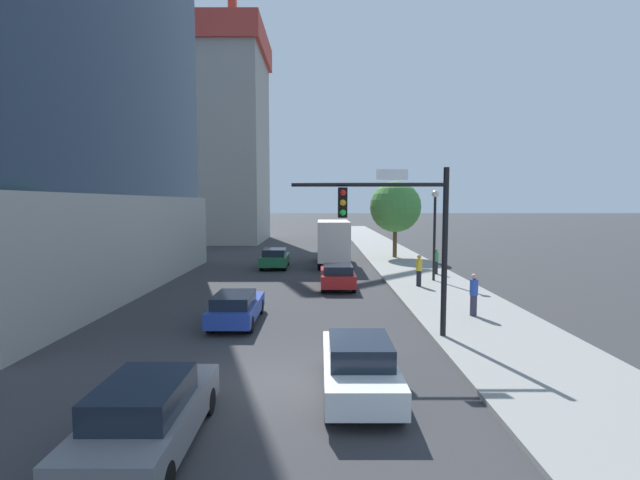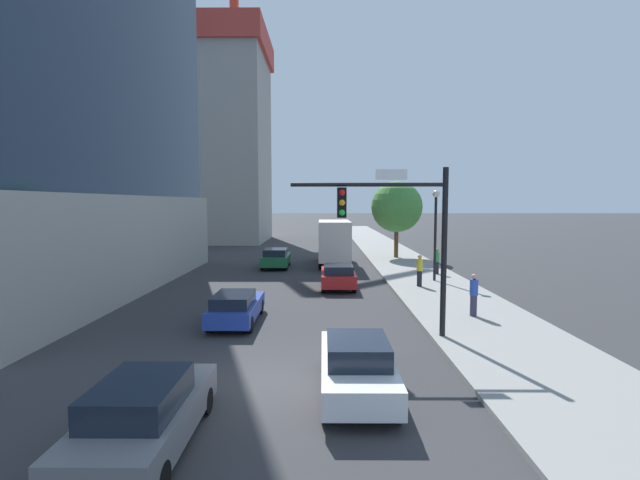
# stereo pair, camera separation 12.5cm
# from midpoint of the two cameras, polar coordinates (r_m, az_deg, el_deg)

# --- Properties ---
(ground_plane) EXTENTS (400.00, 400.00, 0.00)m
(ground_plane) POSITION_cam_midpoint_polar(r_m,az_deg,el_deg) (12.95, -4.84, -17.44)
(ground_plane) COLOR #333335
(sidewalk) EXTENTS (5.07, 120.00, 0.15)m
(sidewalk) POSITION_cam_midpoint_polar(r_m,az_deg,el_deg) (32.95, 11.69, -3.77)
(sidewalk) COLOR gray
(sidewalk) RESTS_ON ground
(construction_building) EXTENTS (20.60, 14.11, 34.38)m
(construction_building) POSITION_cam_midpoint_polar(r_m,az_deg,el_deg) (60.30, -13.88, 13.55)
(construction_building) COLOR #9E9B93
(construction_building) RESTS_ON ground
(traffic_light_pole) EXTENTS (5.48, 0.48, 5.96)m
(traffic_light_pole) POSITION_cam_midpoint_polar(r_m,az_deg,el_deg) (16.10, 9.80, 2.31)
(traffic_light_pole) COLOR black
(traffic_light_pole) RESTS_ON sidewalk
(street_lamp) EXTENTS (0.44, 0.44, 5.48)m
(street_lamp) POSITION_cam_midpoint_polar(r_m,az_deg,el_deg) (28.27, 14.43, 2.31)
(street_lamp) COLOR black
(street_lamp) RESTS_ON sidewalk
(street_tree) EXTENTS (4.39, 4.39, 6.57)m
(street_tree) POSITION_cam_midpoint_polar(r_m,az_deg,el_deg) (39.75, 9.70, 4.11)
(street_tree) COLOR brown
(street_tree) RESTS_ON sidewalk
(car_green) EXTENTS (1.93, 4.20, 1.47)m
(car_green) POSITION_cam_midpoint_polar(r_m,az_deg,el_deg) (34.13, -5.45, -2.27)
(car_green) COLOR #1E6638
(car_green) RESTS_ON ground
(car_red) EXTENTS (1.90, 4.23, 1.43)m
(car_red) POSITION_cam_midpoint_polar(r_m,az_deg,el_deg) (25.96, 2.41, -4.51)
(car_red) COLOR red
(car_red) RESTS_ON ground
(car_gray) EXTENTS (1.80, 4.40, 1.49)m
(car_gray) POSITION_cam_midpoint_polar(r_m,az_deg,el_deg) (10.13, -20.83, -19.80)
(car_gray) COLOR slate
(car_gray) RESTS_ON ground
(car_blue) EXTENTS (1.73, 4.36, 1.33)m
(car_blue) POSITION_cam_midpoint_polar(r_m,az_deg,el_deg) (18.82, -10.30, -8.27)
(car_blue) COLOR #233D9E
(car_blue) RESTS_ON ground
(car_white) EXTENTS (1.80, 4.55, 1.49)m
(car_white) POSITION_cam_midpoint_polar(r_m,az_deg,el_deg) (12.06, 4.94, -15.37)
(car_white) COLOR silver
(car_white) RESTS_ON ground
(box_truck) EXTENTS (2.35, 7.97, 3.51)m
(box_truck) POSITION_cam_midpoint_polar(r_m,az_deg,el_deg) (35.22, 1.86, -0.08)
(box_truck) COLOR #B21E1E
(box_truck) RESTS_ON ground
(pedestrian_blue_shirt) EXTENTS (0.34, 0.34, 1.78)m
(pedestrian_blue_shirt) POSITION_cam_midpoint_polar(r_m,az_deg,el_deg) (20.14, 18.91, -6.47)
(pedestrian_blue_shirt) COLOR #38334C
(pedestrian_blue_shirt) RESTS_ON sidewalk
(pedestrian_yellow_shirt) EXTENTS (0.34, 0.34, 1.81)m
(pedestrian_yellow_shirt) POSITION_cam_midpoint_polar(r_m,az_deg,el_deg) (26.36, 12.53, -3.69)
(pedestrian_yellow_shirt) COLOR black
(pedestrian_yellow_shirt) RESTS_ON sidewalk
(pedestrian_green_shirt) EXTENTS (0.34, 0.34, 1.69)m
(pedestrian_green_shirt) POSITION_cam_midpoint_polar(r_m,az_deg,el_deg) (31.14, 14.56, -2.57)
(pedestrian_green_shirt) COLOR black
(pedestrian_green_shirt) RESTS_ON sidewalk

